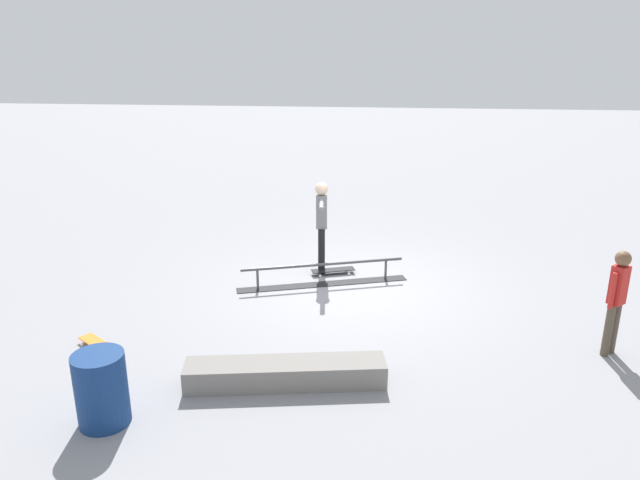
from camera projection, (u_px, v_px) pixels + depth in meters
The scene contains 8 objects.
ground_plane at pixel (352, 288), 10.44m from camera, with size 60.00×60.00×0.00m, color gray.
grind_rail at pixel (323, 275), 10.52m from camera, with size 2.98×1.16×0.41m.
skate_ledge at pixel (285, 373), 7.46m from camera, with size 2.51×0.46×0.31m, color gray.
skater_main at pixel (322, 221), 10.86m from camera, with size 0.23×1.38×1.71m.
skateboard_main at pixel (333, 270), 11.03m from camera, with size 0.82×0.45×0.09m.
bystander_red_shirt at pixel (617, 297), 7.97m from camera, with size 0.30×0.28×1.51m.
loose_skateboard_orange at pixel (99, 345), 8.33m from camera, with size 0.77×0.63×0.09m.
trash_bin at pixel (101, 389), 6.62m from camera, with size 0.58×0.58×0.86m, color navy.
Camera 1 is at (-0.47, 9.64, 4.11)m, focal length 33.43 mm.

